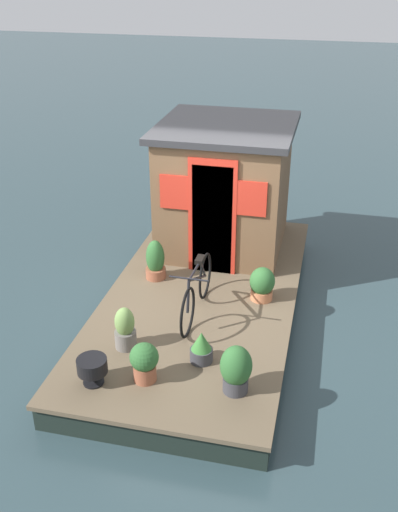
# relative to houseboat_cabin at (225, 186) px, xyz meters

# --- Properties ---
(ground_plane) EXTENTS (60.00, 60.00, 0.00)m
(ground_plane) POSITION_rel_houseboat_cabin_xyz_m (-1.64, 0.00, -1.42)
(ground_plane) COLOR #2D4247
(houseboat_deck) EXTENTS (5.50, 2.67, 0.39)m
(houseboat_deck) POSITION_rel_houseboat_cabin_xyz_m (-1.64, 0.00, -1.22)
(houseboat_deck) COLOR brown
(houseboat_deck) RESTS_ON ground_plane
(houseboat_cabin) EXTENTS (2.15, 2.09, 2.03)m
(houseboat_cabin) POSITION_rel_houseboat_cabin_xyz_m (0.00, 0.00, 0.00)
(houseboat_cabin) COLOR brown
(houseboat_cabin) RESTS_ON houseboat_deck
(bicycle) EXTENTS (1.62, 0.50, 0.79)m
(bicycle) POSITION_rel_houseboat_cabin_xyz_m (-2.20, -0.05, -0.66)
(bicycle) COLOR black
(bicycle) RESTS_ON houseboat_deck
(potted_plant_rosemary) EXTENTS (0.27, 0.27, 0.57)m
(potted_plant_rosemary) POSITION_rel_houseboat_cabin_xyz_m (-3.12, 0.63, -0.76)
(potted_plant_rosemary) COLOR slate
(potted_plant_rosemary) RESTS_ON houseboat_deck
(potted_plant_fern) EXTENTS (0.36, 0.36, 0.59)m
(potted_plant_fern) POSITION_rel_houseboat_cabin_xyz_m (-3.61, -0.83, -0.73)
(potted_plant_fern) COLOR #38383D
(potted_plant_fern) RESTS_ON houseboat_deck
(potted_plant_geranium) EXTENTS (0.33, 0.33, 0.49)m
(potted_plant_geranium) POSITION_rel_houseboat_cabin_xyz_m (-3.66, 0.21, -0.77)
(potted_plant_geranium) COLOR #935138
(potted_plant_geranium) RESTS_ON houseboat_deck
(potted_plant_thyme) EXTENTS (0.30, 0.30, 0.62)m
(potted_plant_thyme) POSITION_rel_houseboat_cabin_xyz_m (-1.37, 0.78, -0.75)
(potted_plant_thyme) COLOR #935138
(potted_plant_thyme) RESTS_ON houseboat_deck
(potted_plant_sage) EXTENTS (0.28, 0.28, 0.41)m
(potted_plant_sage) POSITION_rel_houseboat_cabin_xyz_m (-3.17, -0.34, -0.83)
(potted_plant_sage) COLOR #38383D
(potted_plant_sage) RESTS_ON houseboat_deck
(potted_plant_ivy) EXTENTS (0.36, 0.36, 0.49)m
(potted_plant_ivy) POSITION_rel_houseboat_cabin_xyz_m (-1.61, -0.85, -0.78)
(potted_plant_ivy) COLOR #C6754C
(potted_plant_ivy) RESTS_ON houseboat_deck
(charcoal_grill) EXTENTS (0.35, 0.35, 0.33)m
(charcoal_grill) POSITION_rel_houseboat_cabin_xyz_m (-3.85, 0.77, -0.80)
(charcoal_grill) COLOR black
(charcoal_grill) RESTS_ON houseboat_deck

